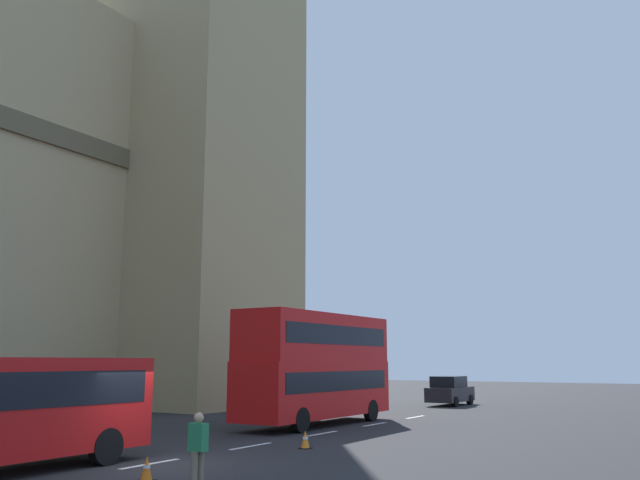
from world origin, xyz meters
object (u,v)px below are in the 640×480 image
(double_decker_bus, at_px, (317,363))
(traffic_cone_west, at_px, (147,469))
(sedan_lead, at_px, (450,391))
(pedestrian_near_cones, at_px, (198,449))
(traffic_cone_middle, at_px, (305,440))

(double_decker_bus, distance_m, traffic_cone_west, 14.77)
(sedan_lead, distance_m, pedestrian_near_cones, 31.09)
(traffic_cone_middle, distance_m, pedestrian_near_cones, 7.71)
(double_decker_bus, xyz_separation_m, traffic_cone_middle, (-7.04, -3.89, -2.43))
(traffic_cone_west, bearing_deg, traffic_cone_middle, -0.11)
(double_decker_bus, height_order, traffic_cone_middle, double_decker_bus)
(double_decker_bus, bearing_deg, traffic_cone_middle, -151.09)
(double_decker_bus, distance_m, sedan_lead, 16.21)
(double_decker_bus, xyz_separation_m, sedan_lead, (16.11, -0.23, -1.80))
(double_decker_bus, height_order, traffic_cone_west, double_decker_bus)
(traffic_cone_middle, xyz_separation_m, pedestrian_near_cones, (-7.44, -1.95, 0.63))
(double_decker_bus, relative_size, sedan_lead, 2.19)
(double_decker_bus, relative_size, traffic_cone_west, 16.60)
(traffic_cone_west, xyz_separation_m, traffic_cone_middle, (7.01, -0.01, 0.00))
(double_decker_bus, relative_size, pedestrian_near_cones, 5.70)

